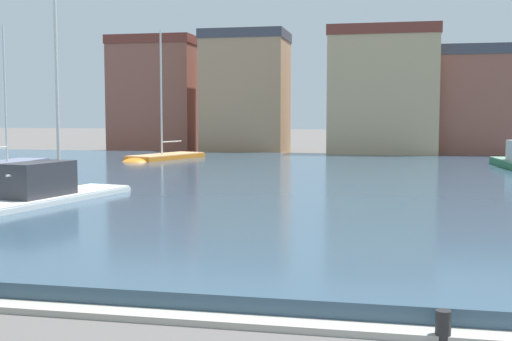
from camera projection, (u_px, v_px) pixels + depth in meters
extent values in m
cube|color=#334C60|center=(350.00, 183.00, 30.83)|extent=(90.17, 40.98, 0.42)
cube|color=#ADA89E|center=(270.00, 324.00, 10.62)|extent=(90.17, 0.50, 0.12)
cube|color=white|center=(50.00, 205.00, 22.99)|extent=(3.24, 7.60, 0.59)
ellipsoid|color=white|center=(108.00, 193.00, 26.22)|extent=(2.16, 2.85, 0.56)
cube|color=silver|center=(49.00, 195.00, 22.96)|extent=(3.17, 7.45, 0.06)
cube|color=#333338|center=(38.00, 179.00, 22.40)|extent=(1.79, 2.78, 1.19)
cylinder|color=silver|center=(57.00, 83.00, 23.13)|extent=(0.12, 0.12, 8.02)
cylinder|color=silver|center=(34.00, 173.00, 22.21)|extent=(0.56, 2.55, 0.08)
cube|color=navy|center=(2.00, 170.00, 36.39)|extent=(2.72, 7.90, 0.75)
ellipsoid|color=navy|center=(33.00, 165.00, 40.03)|extent=(2.08, 2.86, 0.71)
cube|color=slate|center=(2.00, 163.00, 36.35)|extent=(2.67, 7.74, 0.06)
cylinder|color=silver|center=(5.00, 95.00, 36.60)|extent=(0.12, 0.12, 7.70)
ellipsoid|color=#236B42|center=(507.00, 164.00, 40.44)|extent=(2.04, 2.46, 0.76)
cube|color=orange|center=(166.00, 160.00, 44.96)|extent=(4.04, 6.68, 0.69)
ellipsoid|color=orange|center=(138.00, 163.00, 42.38)|extent=(2.54, 2.71, 0.66)
cube|color=#E2A56E|center=(166.00, 154.00, 44.93)|extent=(3.96, 6.54, 0.06)
cylinder|color=silver|center=(161.00, 93.00, 44.16)|extent=(0.12, 0.12, 8.49)
cylinder|color=silver|center=(172.00, 141.00, 45.40)|extent=(0.77, 2.12, 0.08)
cylinder|color=#232326|center=(443.00, 326.00, 9.90)|extent=(0.24, 0.24, 0.50)
cube|color=#8E5142|center=(158.00, 100.00, 60.14)|extent=(7.63, 6.32, 9.72)
cube|color=brown|center=(157.00, 42.00, 59.68)|extent=(7.79, 6.44, 0.80)
cube|color=tan|center=(246.00, 98.00, 55.95)|extent=(6.99, 5.52, 9.75)
cube|color=#42424C|center=(246.00, 36.00, 55.50)|extent=(7.13, 5.63, 0.80)
cube|color=tan|center=(383.00, 99.00, 52.41)|extent=(8.34, 7.67, 9.49)
cube|color=brown|center=(384.00, 34.00, 51.96)|extent=(8.51, 7.83, 0.80)
cube|color=#8E5142|center=(477.00, 108.00, 51.21)|extent=(6.76, 5.64, 7.96)
cube|color=#42424C|center=(479.00, 52.00, 50.84)|extent=(6.90, 5.75, 0.80)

